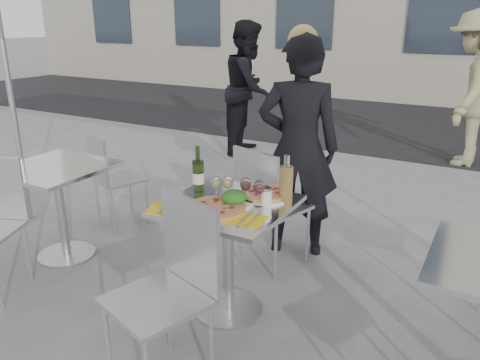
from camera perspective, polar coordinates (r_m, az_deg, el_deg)
The scene contains 22 objects.
ground at distance 3.14m, azimuth -1.40°, elevation -15.60°, with size 80.00×80.00×0.00m, color slate.
street_asphalt at distance 8.99m, azimuth 20.47°, elevation 6.46°, with size 24.00×5.00×0.00m, color black.
main_table at distance 2.87m, azimuth -1.48°, elevation -6.73°, with size 0.72×0.72×0.75m.
side_table_left at distance 3.81m, azimuth -21.24°, elevation -1.42°, with size 0.72×0.72×0.75m.
chair_far at distance 3.39m, azimuth 3.17°, elevation -2.31°, with size 0.53×0.54×0.93m.
chair_near at distance 2.40m, azimuth -8.20°, elevation -11.70°, with size 0.55×0.56×0.96m.
side_chair_lfar at distance 4.28m, azimuth -15.57°, elevation 0.89°, with size 0.51×0.51×0.85m.
woman_diner at distance 3.59m, azimuth 7.12°, elevation 3.81°, with size 0.62×0.41×1.70m, color black.
pedestrian_a at distance 6.48m, azimuth 1.06°, elevation 11.11°, with size 0.86×0.67×1.77m, color black.
pedestrian_b at distance 6.56m, azimuth 26.41°, elevation 9.87°, with size 1.23×0.71×1.91m, color #978E61.
pizza_near at distance 2.69m, azimuth -3.06°, elevation -3.42°, with size 0.36×0.36×0.02m.
pizza_far at distance 2.89m, azimuth 3.01°, elevation -1.65°, with size 0.34×0.34×0.03m.
salad_plate at distance 2.76m, azimuth -0.72°, elevation -2.26°, with size 0.22×0.22×0.09m.
wine_bottle at distance 2.95m, azimuth -5.11°, elevation 0.71°, with size 0.07×0.08×0.29m.
carafe at distance 2.78m, azimuth 5.65°, elevation -0.38°, with size 0.08×0.08×0.29m.
sugar_shaker at distance 2.75m, azimuth 3.23°, elevation -1.99°, with size 0.06×0.06×0.11m.
wineglass_white_a at distance 2.79m, azimuth -2.92°, elevation -0.42°, with size 0.07×0.07×0.16m.
wineglass_white_b at distance 2.79m, azimuth -1.51°, elevation -0.39°, with size 0.07×0.07×0.16m.
wineglass_red_a at distance 2.76m, azimuth 0.69°, elevation -0.60°, with size 0.07×0.07×0.16m.
wineglass_red_b at distance 2.71m, azimuth 2.32°, elevation -0.98°, with size 0.07×0.07×0.16m.
napkin_left at distance 2.73m, azimuth -9.24°, elevation -3.48°, with size 0.23×0.23×0.01m.
napkin_right at distance 2.56m, azimuth 0.99°, elevation -4.84°, with size 0.20×0.20×0.01m.
Camera 1 is at (1.34, -2.21, 1.79)m, focal length 35.00 mm.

